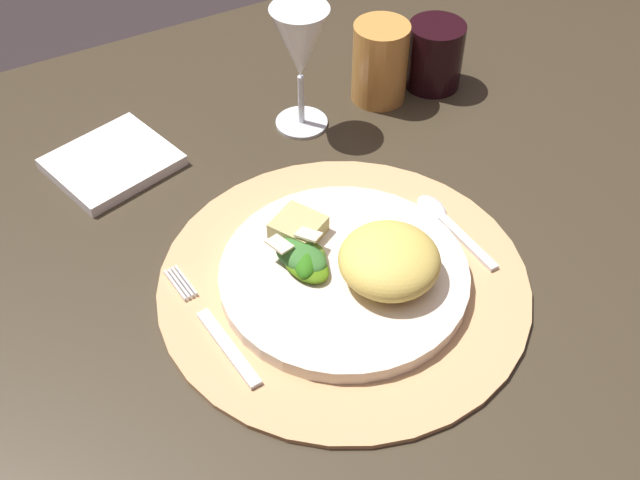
{
  "coord_description": "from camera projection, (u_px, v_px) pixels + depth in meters",
  "views": [
    {
      "loc": [
        -0.33,
        -0.58,
        1.36
      ],
      "look_at": [
        -0.05,
        -0.07,
        0.77
      ],
      "focal_mm": 45.54,
      "sensor_mm": 36.0,
      "label": 1
    }
  ],
  "objects": [
    {
      "name": "dark_tumbler",
      "position": [
        435.0,
        55.0,
        1.03
      ],
      "size": [
        0.07,
        0.07,
        0.09
      ],
      "primitive_type": "cylinder",
      "color": "black",
      "rests_on": "dining_table"
    },
    {
      "name": "salad_greens",
      "position": [
        305.0,
        259.0,
        0.8
      ],
      "size": [
        0.06,
        0.08,
        0.03
      ],
      "color": "#286A13",
      "rests_on": "dinner_plate"
    },
    {
      "name": "fork",
      "position": [
        215.0,
        330.0,
        0.77
      ],
      "size": [
        0.03,
        0.17,
        0.0
      ],
      "color": "silver",
      "rests_on": "placemat"
    },
    {
      "name": "pasta_serving",
      "position": [
        389.0,
        260.0,
        0.78
      ],
      "size": [
        0.14,
        0.14,
        0.05
      ],
      "primitive_type": "ellipsoid",
      "rotation": [
        0.0,
        0.0,
        1.08
      ],
      "color": "#DBBB54",
      "rests_on": "dinner_plate"
    },
    {
      "name": "placemat",
      "position": [
        344.0,
        283.0,
        0.82
      ],
      "size": [
        0.37,
        0.37,
        0.01
      ],
      "primitive_type": "cylinder",
      "color": "tan",
      "rests_on": "dining_table"
    },
    {
      "name": "amber_tumbler",
      "position": [
        380.0,
        62.0,
        1.01
      ],
      "size": [
        0.07,
        0.07,
        0.1
      ],
      "primitive_type": "cylinder",
      "color": "#C7873E",
      "rests_on": "dining_table"
    },
    {
      "name": "dining_table",
      "position": [
        328.0,
        269.0,
        0.99
      ],
      "size": [
        1.36,
        0.86,
        0.75
      ],
      "color": "#372D1F",
      "rests_on": "ground"
    },
    {
      "name": "dinner_plate",
      "position": [
        344.0,
        276.0,
        0.81
      ],
      "size": [
        0.25,
        0.25,
        0.02
      ],
      "primitive_type": "cylinder",
      "color": "silver",
      "rests_on": "placemat"
    },
    {
      "name": "napkin",
      "position": [
        112.0,
        162.0,
        0.94
      ],
      "size": [
        0.16,
        0.15,
        0.01
      ],
      "primitive_type": "cube",
      "rotation": [
        0.0,
        0.0,
        0.27
      ],
      "color": "white",
      "rests_on": "dining_table"
    },
    {
      "name": "bread_piece",
      "position": [
        298.0,
        227.0,
        0.83
      ],
      "size": [
        0.06,
        0.06,
        0.02
      ],
      "primitive_type": "cube",
      "rotation": [
        0.0,
        0.0,
        2.07
      ],
      "color": "tan",
      "rests_on": "dinner_plate"
    },
    {
      "name": "spoon",
      "position": [
        443.0,
        219.0,
        0.87
      ],
      "size": [
        0.03,
        0.13,
        0.01
      ],
      "color": "silver",
      "rests_on": "placemat"
    },
    {
      "name": "wine_glass",
      "position": [
        300.0,
        47.0,
        0.93
      ],
      "size": [
        0.07,
        0.07,
        0.16
      ],
      "color": "silver",
      "rests_on": "dining_table"
    }
  ]
}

